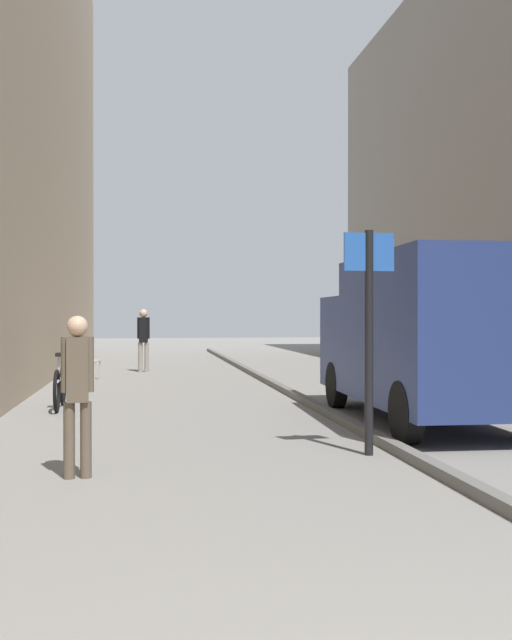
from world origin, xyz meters
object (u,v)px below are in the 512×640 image
object	(u,v)px
delivery_van	(422,334)
cafe_chair_near_window	(87,358)
street_sign_post	(369,322)
bicycle_leaning	(60,387)
pedestrian_mid_block	(143,336)
pedestrian_main_foreground	(77,384)

from	to	relation	value
delivery_van	cafe_chair_near_window	world-z (taller)	delivery_van
street_sign_post	bicycle_leaning	xyz separation A→B (m)	(-4.01, 4.85, -1.16)
delivery_van	cafe_chair_near_window	xyz separation A→B (m)	(-5.61, 8.29, -0.78)
delivery_van	bicycle_leaning	size ratio (longest dim) A/B	3.03
street_sign_post	bicycle_leaning	bearing A→B (deg)	-52.21
pedestrian_mid_block	street_sign_post	size ratio (longest dim) A/B	0.69
pedestrian_main_foreground	delivery_van	world-z (taller)	delivery_van
pedestrian_mid_block	cafe_chair_near_window	world-z (taller)	pedestrian_mid_block
pedestrian_mid_block	pedestrian_main_foreground	bearing A→B (deg)	-85.81
pedestrian_mid_block	cafe_chair_near_window	distance (m)	2.77
pedestrian_mid_block	cafe_chair_near_window	size ratio (longest dim) A/B	1.92
street_sign_post	bicycle_leaning	distance (m)	6.40
pedestrian_main_foreground	street_sign_post	xyz separation A→B (m)	(3.22, 0.72, 0.61)
pedestrian_mid_block	cafe_chair_near_window	xyz separation A→B (m)	(-1.42, -2.33, -0.50)
pedestrian_main_foreground	street_sign_post	world-z (taller)	street_sign_post
pedestrian_mid_block	delivery_van	world-z (taller)	delivery_van
cafe_chair_near_window	delivery_van	bearing A→B (deg)	52.15
bicycle_leaning	pedestrian_main_foreground	bearing A→B (deg)	-82.73
pedestrian_mid_block	delivery_van	size ratio (longest dim) A/B	0.34
pedestrian_main_foreground	pedestrian_mid_block	world-z (taller)	pedestrian_mid_block
delivery_van	pedestrian_mid_block	bearing A→B (deg)	113.16
pedestrian_mid_block	delivery_van	bearing A→B (deg)	-61.65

